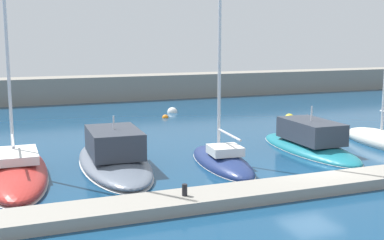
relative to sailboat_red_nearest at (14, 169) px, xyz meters
name	(u,v)px	position (x,y,z in m)	size (l,w,h in m)	color
ground_plane	(312,174)	(12.74, -4.81, -0.31)	(120.00, 120.00, 0.00)	navy
dock_pier	(341,182)	(12.74, -6.91, -0.08)	(31.16, 1.88, 0.45)	gray
breakwater_seawall	(137,87)	(12.74, 25.66, 0.91)	(108.00, 3.32, 2.42)	gray
sailboat_red_nearest	(14,169)	(0.00, 0.00, 0.00)	(2.99, 10.13, 15.70)	#B72D28
motorboat_slate_second	(114,157)	(4.58, -0.09, 0.18)	(3.67, 9.74, 2.77)	slate
sailboat_navy_third	(222,160)	(9.61, -1.72, -0.05)	(2.74, 6.89, 14.07)	navy
motorboat_teal_fourth	(309,144)	(15.46, -0.56, 0.07)	(3.03, 8.62, 2.92)	#19707F
mooring_buoy_white	(172,112)	(13.06, 15.62, -0.31)	(0.86, 0.86, 0.86)	white
mooring_buoy_yellow	(289,118)	(20.44, 9.29, -0.31)	(0.76, 0.76, 0.76)	yellow
mooring_buoy_orange	(165,118)	(11.62, 13.15, -0.31)	(0.50, 0.50, 0.50)	orange
dock_bollard	(185,190)	(5.69, -6.91, 0.36)	(0.20, 0.20, 0.44)	black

